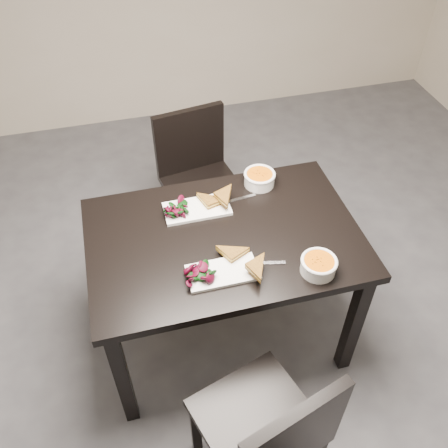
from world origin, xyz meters
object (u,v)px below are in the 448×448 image
object	(u,v)px
chair_near	(270,431)
soup_bowl_near	(319,265)
chair_far	(198,174)
table	(224,251)
plate_near	(223,272)
plate_far	(197,209)
soup_bowl_far	(259,178)

from	to	relation	value
chair_near	soup_bowl_near	distance (m)	0.66
chair_far	soup_bowl_near	size ratio (longest dim) A/B	5.65
table	plate_near	size ratio (longest dim) A/B	4.14
plate_near	plate_far	bearing A→B (deg)	92.73
soup_bowl_near	plate_far	xyz separation A→B (m)	(-0.40, 0.48, -0.03)
chair_near	soup_bowl_far	distance (m)	1.14
soup_bowl_near	plate_far	size ratio (longest dim) A/B	0.49
table	soup_bowl_near	bearing A→B (deg)	-42.56
soup_bowl_near	chair_far	bearing A→B (deg)	104.38
plate_far	table	bearing A→B (deg)	-67.32
table	plate_far	distance (m)	0.23
table	chair_near	distance (m)	0.79
chair_far	soup_bowl_far	size ratio (longest dim) A/B	5.51
soup_bowl_far	plate_near	bearing A→B (deg)	-121.98
table	soup_bowl_far	xyz separation A→B (m)	(0.26, 0.30, 0.14)
chair_far	plate_far	xyz separation A→B (m)	(-0.12, -0.59, 0.27)
plate_far	plate_near	bearing A→B (deg)	-87.27
chair_near	plate_far	size ratio (longest dim) A/B	2.80
chair_near	soup_bowl_far	world-z (taller)	chair_near
chair_near	chair_far	world-z (taller)	same
plate_near	soup_bowl_far	bearing A→B (deg)	58.02
chair_near	soup_bowl_near	world-z (taller)	chair_near
table	chair_far	bearing A→B (deg)	86.78
table	soup_bowl_near	xyz separation A→B (m)	(0.32, -0.29, 0.14)
table	chair_far	size ratio (longest dim) A/B	1.41
plate_near	soup_bowl_near	distance (m)	0.39
table	plate_far	size ratio (longest dim) A/B	3.95
plate_far	soup_bowl_near	bearing A→B (deg)	-50.47
chair_near	chair_far	size ratio (longest dim) A/B	1.00
chair_far	soup_bowl_near	xyz separation A→B (m)	(0.28, -1.08, 0.30)
table	plate_near	xyz separation A→B (m)	(-0.06, -0.21, 0.11)
plate_near	plate_far	distance (m)	0.40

